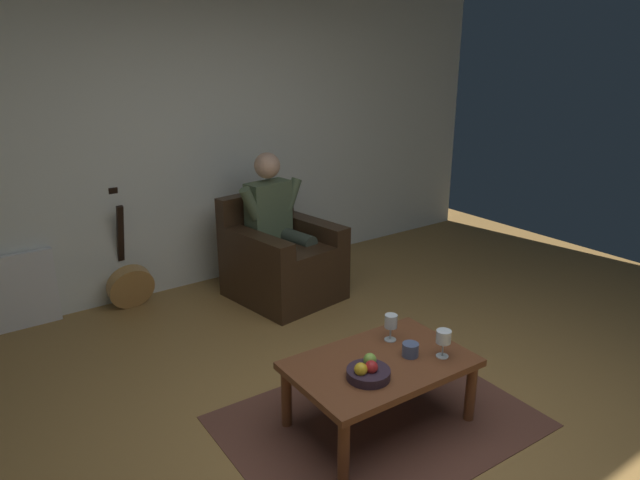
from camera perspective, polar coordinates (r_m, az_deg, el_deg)
The scene contains 12 objects.
ground_plane at distance 3.29m, azimuth 9.46°, elevation -20.11°, with size 7.62×7.62×0.00m, color olive.
wall_back at distance 5.02m, azimuth -13.77°, elevation 10.65°, with size 6.75×0.06×2.78m, color silver.
rug at distance 3.47m, azimuth 5.79°, elevation -17.42°, with size 1.69×1.24×0.01m, color brown.
armchair at distance 4.89m, azimuth -3.87°, elevation -2.09°, with size 0.86×0.93×0.86m.
person_seated at distance 4.80m, azimuth -4.24°, elevation 1.87°, with size 0.65×0.61×1.22m.
coffee_table at distance 3.28m, azimuth 5.99°, elevation -12.63°, with size 1.02×0.67×0.40m.
guitar at distance 4.94m, azimuth -18.32°, elevation -3.99°, with size 0.37×0.33×0.99m.
radiator at distance 4.89m, azimuth -27.70°, elevation -4.55°, with size 0.54×0.06×0.59m, color white.
wine_glass_near at distance 3.42m, azimuth 7.04°, elevation -8.15°, with size 0.07×0.07×0.16m.
wine_glass_far at distance 3.30m, azimuth 12.14°, elevation -9.50°, with size 0.08×0.08×0.16m.
fruit_bowl at distance 3.09m, azimuth 4.79°, elevation -12.84°, with size 0.23×0.23×0.11m.
candle_jar at distance 3.31m, azimuth 8.93°, elevation -10.68°, with size 0.09×0.09×0.08m, color #4D5D84.
Camera 1 is at (1.89, 1.74, 2.05)m, focal length 32.31 mm.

